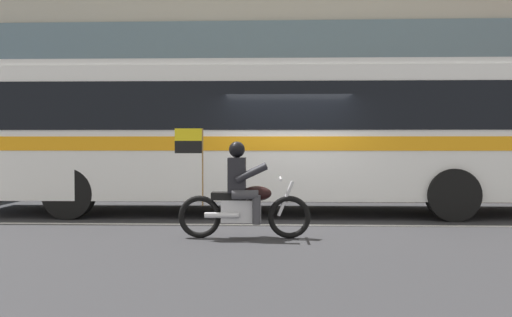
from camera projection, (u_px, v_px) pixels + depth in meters
name	position (u px, v px, depth m)	size (l,w,h in m)	color
ground_plane	(289.00, 220.00, 10.35)	(60.00, 60.00, 0.00)	#2B2B2D
sidewalk_curb	(285.00, 192.00, 15.44)	(28.00, 3.80, 0.15)	#B7B2A8
lane_center_stripe	(289.00, 225.00, 9.75)	(26.60, 0.14, 0.01)	silver
transit_bus	(270.00, 127.00, 11.50)	(13.14, 2.75, 3.22)	white
motorcycle_with_rider	(243.00, 197.00, 8.40)	(2.20, 0.64, 1.78)	black
fire_hydrant	(499.00, 180.00, 14.48)	(0.22, 0.30, 0.75)	#4C8C3F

